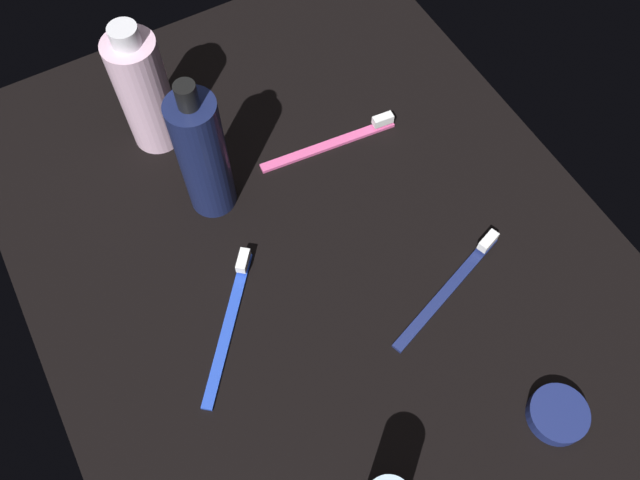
# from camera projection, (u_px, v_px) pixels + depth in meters

# --- Properties ---
(ground_plane) EXTENTS (0.84, 0.64, 0.01)m
(ground_plane) POSITION_uv_depth(u_px,v_px,m) (320.00, 255.00, 0.75)
(ground_plane) COLOR black
(lotion_bottle) EXTENTS (0.05, 0.05, 0.20)m
(lotion_bottle) POSITION_uv_depth(u_px,v_px,m) (203.00, 155.00, 0.70)
(lotion_bottle) COLOR #161E47
(lotion_bottle) RESTS_ON ground_plane
(bodywash_bottle) EXTENTS (0.06, 0.06, 0.18)m
(bodywash_bottle) POSITION_uv_depth(u_px,v_px,m) (144.00, 91.00, 0.75)
(bodywash_bottle) COLOR silver
(bodywash_bottle) RESTS_ON ground_plane
(toothbrush_pink) EXTENTS (0.03, 0.18, 0.02)m
(toothbrush_pink) POSITION_uv_depth(u_px,v_px,m) (336.00, 140.00, 0.81)
(toothbrush_pink) COLOR #E55999
(toothbrush_pink) RESTS_ON ground_plane
(toothbrush_blue) EXTENTS (0.15, 0.12, 0.02)m
(toothbrush_blue) POSITION_uv_depth(u_px,v_px,m) (230.00, 316.00, 0.70)
(toothbrush_blue) COLOR blue
(toothbrush_blue) RESTS_ON ground_plane
(toothbrush_navy) EXTENTS (0.07, 0.17, 0.02)m
(toothbrush_navy) POSITION_uv_depth(u_px,v_px,m) (453.00, 283.00, 0.72)
(toothbrush_navy) COLOR navy
(toothbrush_navy) RESTS_ON ground_plane
(cream_tin_left) EXTENTS (0.06, 0.06, 0.02)m
(cream_tin_left) POSITION_uv_depth(u_px,v_px,m) (558.00, 415.00, 0.65)
(cream_tin_left) COLOR navy
(cream_tin_left) RESTS_ON ground_plane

